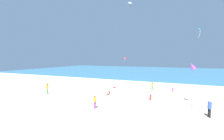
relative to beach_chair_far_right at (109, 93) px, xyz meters
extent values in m
plane|color=beige|center=(1.78, 2.20, -0.29)|extent=(120.00, 120.00, 0.00)
cube|color=teal|center=(1.78, 45.31, -0.26)|extent=(120.00, 60.00, 0.05)
cube|color=#D13D3D|center=(-0.08, -0.09, -0.10)|extent=(0.71, 0.71, 0.03)
cube|color=#D13D3D|center=(0.09, 0.10, 0.11)|extent=(0.53, 0.50, 0.42)
cylinder|color=#B7B7BC|center=(0.03, -0.37, -0.19)|extent=(0.02, 0.02, 0.19)
cylinder|color=#B7B7BC|center=(-0.37, -0.02, -0.19)|extent=(0.02, 0.02, 0.19)
cube|color=red|center=(-1.38, 5.60, -0.17)|extent=(0.49, 0.56, 0.23)
cube|color=white|center=(-1.38, 5.60, -0.03)|extent=(0.51, 0.58, 0.04)
cylinder|color=purple|center=(1.32, -6.17, 0.08)|extent=(0.13, 0.13, 0.75)
cylinder|color=purple|center=(1.22, -6.31, 0.08)|extent=(0.13, 0.13, 0.75)
cylinder|color=orange|center=(1.27, -6.24, 0.74)|extent=(0.41, 0.41, 0.56)
sphere|color=brown|center=(1.27, -6.24, 1.11)|extent=(0.20, 0.20, 0.20)
cylinder|color=red|center=(6.25, -0.54, 0.13)|extent=(0.15, 0.15, 0.84)
cylinder|color=red|center=(6.32, -0.36, 0.13)|extent=(0.15, 0.15, 0.84)
cylinder|color=white|center=(6.28, -0.45, 0.86)|extent=(0.44, 0.44, 0.63)
sphere|color=#A87A5B|center=(6.28, -0.45, 1.28)|extent=(0.23, 0.23, 0.23)
cylinder|color=#D8599E|center=(8.74, 6.19, 0.00)|extent=(0.47, 0.47, 0.57)
sphere|color=tan|center=(8.74, 6.19, 0.38)|extent=(0.23, 0.23, 0.23)
cube|color=yellow|center=(8.95, 6.26, -0.21)|extent=(0.48, 0.40, 0.16)
cylinder|color=green|center=(5.39, 6.20, 0.07)|extent=(0.13, 0.13, 0.72)
cylinder|color=green|center=(5.52, 6.10, 0.07)|extent=(0.13, 0.13, 0.72)
cylinder|color=orange|center=(5.45, 6.15, 0.70)|extent=(0.41, 0.41, 0.54)
sphere|color=#846047|center=(5.45, 6.15, 1.06)|extent=(0.20, 0.20, 0.20)
cylinder|color=black|center=(12.36, -4.20, 0.14)|extent=(0.15, 0.15, 0.85)
cylinder|color=black|center=(12.26, -4.05, 0.14)|extent=(0.15, 0.15, 0.85)
cylinder|color=blue|center=(12.31, -4.13, 0.88)|extent=(0.47, 0.47, 0.64)
sphere|color=beige|center=(12.31, -4.13, 1.30)|extent=(0.23, 0.23, 0.23)
cylinder|color=green|center=(-9.03, -3.06, 0.12)|extent=(0.14, 0.14, 0.82)
cylinder|color=green|center=(-8.94, -3.22, 0.12)|extent=(0.14, 0.14, 0.82)
cylinder|color=orange|center=(-8.99, -3.14, 0.84)|extent=(0.45, 0.45, 0.61)
sphere|color=brown|center=(-8.99, -3.14, 1.25)|extent=(0.23, 0.23, 0.23)
pyramid|color=#1EADAD|center=(12.06, 3.98, 9.27)|extent=(0.40, 0.45, 0.23)
cylinder|color=white|center=(12.04, 3.97, 8.49)|extent=(0.22, 0.10, 1.04)
cone|color=purple|center=(11.01, -0.54, 4.32)|extent=(1.10, 0.95, 0.97)
cylinder|color=#DB3DA8|center=(11.01, -0.54, 3.75)|extent=(0.12, 0.08, 0.50)
pyramid|color=white|center=(2.33, 3.07, 13.87)|extent=(0.70, 0.72, 0.25)
cylinder|color=black|center=(2.32, 3.08, 13.24)|extent=(0.08, 0.07, 0.48)
cube|color=red|center=(-2.40, 14.42, 5.20)|extent=(0.57, 0.21, 0.58)
cylinder|color=#99DB33|center=(-2.40, 14.42, 4.68)|extent=(0.04, 0.15, 0.61)
camera|label=1|loc=(9.60, -20.50, 5.25)|focal=24.54mm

